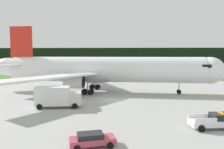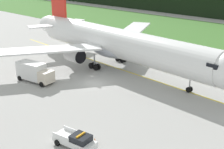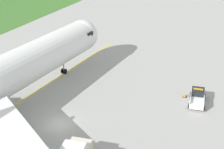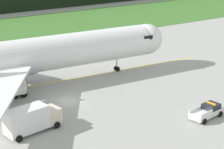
# 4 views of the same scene
# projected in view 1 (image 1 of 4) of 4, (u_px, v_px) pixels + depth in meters

# --- Properties ---
(ground) EXTENTS (320.00, 320.00, 0.00)m
(ground) POSITION_uv_depth(u_px,v_px,m) (112.00, 100.00, 42.75)
(ground) COLOR #A3A29F
(grass_verge) EXTENTS (320.00, 35.74, 0.04)m
(grass_verge) POSITION_uv_depth(u_px,v_px,m) (120.00, 75.00, 93.02)
(grass_verge) COLOR #3E702D
(grass_verge) RESTS_ON ground
(distant_tree_line) EXTENTS (288.00, 4.28, 11.78)m
(distant_tree_line) POSITION_uv_depth(u_px,v_px,m) (121.00, 59.00, 119.56)
(distant_tree_line) COLOR black
(distant_tree_line) RESTS_ON ground
(taxiway_centerline_main) EXTENTS (68.59, 5.14, 0.01)m
(taxiway_centerline_main) POSITION_uv_depth(u_px,v_px,m) (105.00, 92.00, 51.73)
(taxiway_centerline_main) COLOR yellow
(taxiway_centerline_main) RESTS_ON ground
(airliner) EXTENTS (53.61, 46.25, 15.06)m
(airliner) POSITION_uv_depth(u_px,v_px,m) (103.00, 70.00, 51.34)
(airliner) COLOR white
(airliner) RESTS_ON ground
(ops_pickup_truck) EXTENTS (5.48, 2.82, 1.94)m
(ops_pickup_truck) POSITION_uv_depth(u_px,v_px,m) (214.00, 121.00, 26.37)
(ops_pickup_truck) COLOR white
(ops_pickup_truck) RESTS_ON ground
(catering_truck) EXTENTS (7.49, 3.62, 3.56)m
(catering_truck) POSITION_uv_depth(u_px,v_px,m) (57.00, 96.00, 36.66)
(catering_truck) COLOR beige
(catering_truck) RESTS_ON ground
(staff_car) EXTENTS (4.60, 2.94, 1.30)m
(staff_car) POSITION_uv_depth(u_px,v_px,m) (92.00, 139.00, 21.28)
(staff_car) COLOR #BD4255
(staff_car) RESTS_ON ground
(apron_cone) EXTENTS (0.57, 0.57, 0.71)m
(apron_cone) POSITION_uv_depth(u_px,v_px,m) (216.00, 121.00, 28.34)
(apron_cone) COLOR black
(apron_cone) RESTS_ON ground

